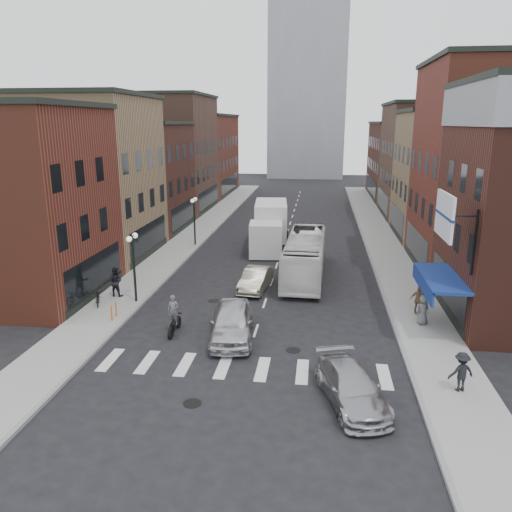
% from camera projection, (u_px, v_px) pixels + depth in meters
% --- Properties ---
extents(ground, '(160.00, 160.00, 0.00)m').
position_uv_depth(ground, '(253.00, 339.00, 24.24)').
color(ground, black).
rests_on(ground, ground).
extents(sidewalk_left, '(3.00, 74.00, 0.15)m').
position_uv_depth(sidewalk_left, '(194.00, 235.00, 46.35)').
color(sidewalk_left, gray).
rests_on(sidewalk_left, ground).
extents(sidewalk_right, '(3.00, 74.00, 0.15)m').
position_uv_depth(sidewalk_right, '(381.00, 240.00, 44.25)').
color(sidewalk_right, gray).
rests_on(sidewalk_right, ground).
extents(curb_left, '(0.20, 74.00, 0.16)m').
position_uv_depth(curb_left, '(210.00, 236.00, 46.18)').
color(curb_left, gray).
rests_on(curb_left, ground).
extents(curb_right, '(0.20, 74.00, 0.16)m').
position_uv_depth(curb_right, '(364.00, 240.00, 44.45)').
color(curb_right, gray).
rests_on(curb_right, ground).
extents(crosswalk_stripes, '(12.00, 2.20, 0.01)m').
position_uv_depth(crosswalk_stripes, '(244.00, 368.00, 21.37)').
color(crosswalk_stripes, silver).
rests_on(crosswalk_stripes, ground).
extents(bldg_left_near, '(10.30, 9.20, 11.30)m').
position_uv_depth(bldg_left_near, '(8.00, 203.00, 28.94)').
color(bldg_left_near, maroon).
rests_on(bldg_left_near, ground).
extents(bldg_left_mid_a, '(10.30, 10.20, 12.30)m').
position_uv_depth(bldg_left_mid_a, '(82.00, 177.00, 37.91)').
color(bldg_left_mid_a, '#9B7C55').
rests_on(bldg_left_mid_a, ground).
extents(bldg_left_mid_b, '(10.30, 10.20, 10.30)m').
position_uv_depth(bldg_left_mid_b, '(132.00, 177.00, 47.75)').
color(bldg_left_mid_b, '#472119').
rests_on(bldg_left_mid_b, ground).
extents(bldg_left_far_a, '(10.30, 12.20, 13.30)m').
position_uv_depth(bldg_left_far_a, '(165.00, 154.00, 57.89)').
color(bldg_left_far_a, brown).
rests_on(bldg_left_far_a, ground).
extents(bldg_left_far_b, '(10.30, 16.20, 11.30)m').
position_uv_depth(bldg_left_far_b, '(195.00, 155.00, 71.56)').
color(bldg_left_far_b, maroon).
rests_on(bldg_left_far_b, ground).
extents(bldg_right_mid_a, '(10.30, 10.20, 14.30)m').
position_uv_depth(bldg_right_mid_a, '(498.00, 168.00, 33.94)').
color(bldg_right_mid_a, maroon).
rests_on(bldg_right_mid_a, ground).
extents(bldg_right_mid_b, '(10.30, 10.20, 11.30)m').
position_uv_depth(bldg_right_mid_b, '(458.00, 175.00, 43.91)').
color(bldg_right_mid_b, '#9B7C55').
rests_on(bldg_right_mid_b, ground).
extents(bldg_right_far_a, '(10.30, 12.20, 12.30)m').
position_uv_depth(bldg_right_far_a, '(432.00, 161.00, 54.32)').
color(bldg_right_far_a, brown).
rests_on(bldg_right_far_a, ground).
extents(bldg_right_far_b, '(10.30, 16.20, 10.30)m').
position_uv_depth(bldg_right_far_b, '(410.00, 160.00, 67.99)').
color(bldg_right_far_b, '#472119').
rests_on(bldg_right_far_b, ground).
extents(awning_blue, '(1.80, 5.00, 0.78)m').
position_uv_depth(awning_blue, '(437.00, 279.00, 24.85)').
color(awning_blue, navy).
rests_on(awning_blue, ground).
extents(billboard_sign, '(1.52, 3.00, 3.70)m').
position_uv_depth(billboard_sign, '(446.00, 217.00, 22.07)').
color(billboard_sign, black).
rests_on(billboard_sign, ground).
extents(distant_tower, '(14.00, 14.00, 50.00)m').
position_uv_depth(distant_tower, '(309.00, 40.00, 92.46)').
color(distant_tower, '#9399A0').
rests_on(distant_tower, ground).
extents(streetlamp_near, '(0.32, 1.22, 4.11)m').
position_uv_depth(streetlamp_near, '(133.00, 255.00, 28.23)').
color(streetlamp_near, black).
rests_on(streetlamp_near, ground).
extents(streetlamp_far, '(0.32, 1.22, 4.11)m').
position_uv_depth(streetlamp_far, '(194.00, 212.00, 41.64)').
color(streetlamp_far, black).
rests_on(streetlamp_far, ground).
extents(bike_rack, '(0.08, 0.68, 0.80)m').
position_uv_depth(bike_rack, '(114.00, 311.00, 26.29)').
color(bike_rack, '#D8590C').
rests_on(bike_rack, sidewalk_left).
extents(box_truck, '(3.07, 8.68, 3.70)m').
position_uv_depth(box_truck, '(270.00, 227.00, 41.26)').
color(box_truck, silver).
rests_on(box_truck, ground).
extents(motorcycle_rider, '(0.58, 1.97, 2.01)m').
position_uv_depth(motorcycle_rider, '(174.00, 316.00, 24.63)').
color(motorcycle_rider, black).
rests_on(motorcycle_rider, ground).
extents(transit_bus, '(2.74, 10.56, 2.92)m').
position_uv_depth(transit_bus, '(305.00, 256.00, 33.69)').
color(transit_bus, silver).
rests_on(transit_bus, ground).
extents(sedan_left_near, '(2.60, 5.19, 1.70)m').
position_uv_depth(sedan_left_near, '(232.00, 322.00, 24.11)').
color(sedan_left_near, silver).
rests_on(sedan_left_near, ground).
extents(sedan_left_far, '(1.89, 4.27, 1.36)m').
position_uv_depth(sedan_left_far, '(256.00, 279.00, 31.22)').
color(sedan_left_far, '#AAA589').
rests_on(sedan_left_far, ground).
extents(curb_car, '(3.09, 4.94, 1.34)m').
position_uv_depth(curb_car, '(352.00, 387.00, 18.54)').
color(curb_car, '#A3A2A7').
rests_on(curb_car, ground).
extents(parked_bicycle, '(1.17, 1.70, 0.85)m').
position_uv_depth(parked_bicycle, '(98.00, 297.00, 28.37)').
color(parked_bicycle, black).
rests_on(parked_bicycle, sidewalk_left).
extents(ped_left_solo, '(0.91, 0.58, 1.78)m').
position_uv_depth(ped_left_solo, '(115.00, 282.00, 29.60)').
color(ped_left_solo, black).
rests_on(ped_left_solo, sidewalk_left).
extents(ped_right_a, '(1.13, 0.79, 1.59)m').
position_uv_depth(ped_right_a, '(461.00, 372.00, 19.11)').
color(ped_right_a, black).
rests_on(ped_right_a, sidewalk_right).
extents(ped_right_b, '(1.04, 0.88, 1.60)m').
position_uv_depth(ped_right_b, '(419.00, 300.00, 26.76)').
color(ped_right_b, olive).
rests_on(ped_right_b, sidewalk_right).
extents(ped_right_c, '(0.89, 0.76, 1.54)m').
position_uv_depth(ped_right_c, '(423.00, 310.00, 25.47)').
color(ped_right_c, '#575A5E').
rests_on(ped_right_c, sidewalk_right).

